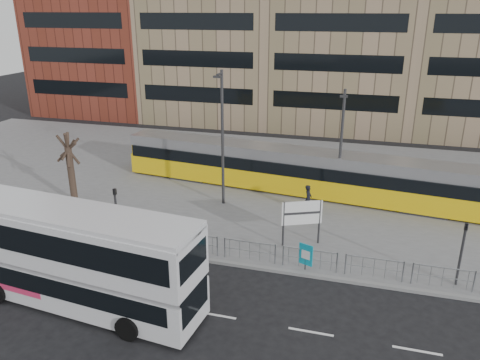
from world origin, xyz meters
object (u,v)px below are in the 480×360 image
(lamp_post_west, at_px, (222,134))
(traffic_light_east, at_px, (463,246))
(station_sign, at_px, (302,215))
(lamp_post_east, at_px, (341,142))
(pedestrian, at_px, (308,199))
(bare_tree, at_px, (65,130))
(double_decker_bus, at_px, (77,255))
(traffic_light_west, at_px, (116,209))
(tram, at_px, (299,171))
(ad_panel, at_px, (306,255))

(lamp_post_west, bearing_deg, traffic_light_east, -24.82)
(station_sign, bearing_deg, lamp_post_east, 53.85)
(pedestrian, xyz_separation_m, bare_tree, (-14.92, -2.51, 3.96))
(double_decker_bus, distance_m, traffic_light_west, 5.40)
(tram, xyz_separation_m, lamp_post_east, (2.72, -1.14, 2.54))
(traffic_light_east, xyz_separation_m, lamp_post_west, (-13.18, 6.09, 2.66))
(pedestrian, xyz_separation_m, lamp_post_west, (-5.47, -0.17, 3.76))
(station_sign, distance_m, bare_tree, 15.58)
(double_decker_bus, bearing_deg, lamp_post_east, 61.23)
(double_decker_bus, bearing_deg, lamp_post_west, 83.23)
(tram, relative_size, bare_tree, 3.88)
(station_sign, height_order, lamp_post_west, lamp_post_west)
(tram, xyz_separation_m, pedestrian, (1.12, -3.22, -0.63))
(station_sign, bearing_deg, double_decker_bus, -161.51)
(pedestrian, xyz_separation_m, lamp_post_east, (1.60, 2.07, 3.16))
(tram, height_order, lamp_post_east, lamp_post_east)
(tram, relative_size, traffic_light_east, 8.26)
(ad_panel, relative_size, lamp_post_west, 0.16)
(station_sign, relative_size, ad_panel, 1.83)
(traffic_light_east, relative_size, bare_tree, 0.47)
(ad_panel, relative_size, lamp_post_east, 0.19)
(station_sign, distance_m, lamp_post_west, 7.64)
(station_sign, xyz_separation_m, ad_panel, (0.61, -2.50, -0.94))
(traffic_light_east, bearing_deg, ad_panel, -167.25)
(ad_panel, relative_size, traffic_light_west, 0.44)
(tram, bearing_deg, traffic_light_east, -40.48)
(double_decker_bus, height_order, tram, double_decker_bus)
(double_decker_bus, height_order, bare_tree, bare_tree)
(traffic_light_east, xyz_separation_m, lamp_post_east, (-6.11, 8.34, 2.07))
(station_sign, xyz_separation_m, lamp_post_west, (-5.70, 4.19, 2.91))
(station_sign, relative_size, lamp_post_east, 0.34)
(traffic_light_east, relative_size, lamp_post_west, 0.36)
(station_sign, xyz_separation_m, traffic_light_east, (7.48, -1.91, 0.24))
(traffic_light_east, bearing_deg, tram, 140.77)
(tram, bearing_deg, bare_tree, -150.89)
(traffic_light_east, height_order, bare_tree, bare_tree)
(tram, bearing_deg, station_sign, -73.33)
(lamp_post_east, xyz_separation_m, bare_tree, (-16.53, -4.59, 0.79))
(traffic_light_west, height_order, lamp_post_west, lamp_post_west)
(station_sign, distance_m, traffic_light_west, 9.82)
(lamp_post_west, bearing_deg, traffic_light_west, -120.10)
(station_sign, relative_size, traffic_light_east, 0.81)
(double_decker_bus, xyz_separation_m, lamp_post_east, (9.71, 14.09, 1.81))
(traffic_light_west, height_order, lamp_post_east, lamp_post_east)
(double_decker_bus, relative_size, station_sign, 4.49)
(lamp_post_east, bearing_deg, double_decker_bus, -124.56)
(station_sign, relative_size, traffic_light_west, 0.81)
(traffic_light_west, distance_m, lamp_post_east, 14.17)
(pedestrian, bearing_deg, tram, 24.55)
(double_decker_bus, distance_m, lamp_post_east, 17.21)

